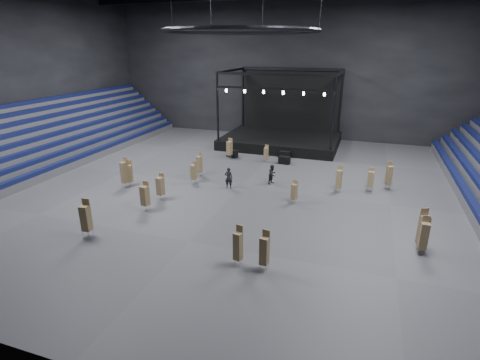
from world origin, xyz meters
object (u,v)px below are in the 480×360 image
(chair_stack_0, at_px, (371,179))
(chair_stack_16, at_px, (389,175))
(chair_stack_10, at_px, (264,250))
(chair_stack_12, at_px, (339,179))
(chair_stack_1, at_px, (424,235))
(stage, at_px, (282,133))
(chair_stack_13, at_px, (199,164))
(chair_stack_8, at_px, (238,245))
(chair_stack_3, at_px, (194,172))
(chair_stack_9, at_px, (129,173))
(chair_stack_14, at_px, (423,229))
(chair_stack_6, at_px, (145,195))
(flight_case_mid, at_px, (284,160))
(chair_stack_7, at_px, (294,191))
(flight_case_left, at_px, (232,153))
(chair_stack_15, at_px, (124,172))
(chair_stack_5, at_px, (229,148))
(chair_stack_2, at_px, (86,217))
(flight_case_right, at_px, (285,155))
(man_center, at_px, (229,178))
(chair_stack_4, at_px, (266,153))
(crew_member, at_px, (272,174))
(chair_stack_11, at_px, (160,186))

(chair_stack_0, xyz_separation_m, chair_stack_16, (1.49, 1.10, 0.15))
(chair_stack_10, xyz_separation_m, chair_stack_12, (2.87, 13.54, -0.04))
(chair_stack_1, height_order, chair_stack_10, chair_stack_1)
(stage, relative_size, chair_stack_10, 5.76)
(chair_stack_13, bearing_deg, chair_stack_8, -41.17)
(chair_stack_1, relative_size, chair_stack_3, 1.21)
(chair_stack_9, bearing_deg, chair_stack_14, -25.32)
(chair_stack_6, bearing_deg, chair_stack_14, 9.06)
(chair_stack_10, xyz_separation_m, chair_stack_14, (8.56, 5.24, 0.15))
(flight_case_mid, height_order, chair_stack_7, chair_stack_7)
(chair_stack_9, bearing_deg, flight_case_left, 48.50)
(stage, bearing_deg, chair_stack_15, -116.37)
(chair_stack_5, height_order, chair_stack_7, chair_stack_5)
(chair_stack_2, bearing_deg, chair_stack_13, 76.44)
(chair_stack_7, xyz_separation_m, chair_stack_10, (0.27, -9.87, 0.23))
(chair_stack_15, bearing_deg, chair_stack_0, 36.83)
(chair_stack_12, height_order, chair_stack_14, chair_stack_14)
(flight_case_right, xyz_separation_m, chair_stack_1, (12.32, -17.54, 0.90))
(flight_case_right, distance_m, man_center, 11.18)
(stage, distance_m, chair_stack_3, 17.29)
(chair_stack_3, xyz_separation_m, chair_stack_16, (16.77, 4.30, 0.18))
(chair_stack_14, bearing_deg, chair_stack_2, 173.41)
(chair_stack_4, bearing_deg, chair_stack_9, -126.29)
(stage, xyz_separation_m, man_center, (-0.95, -16.86, -0.50))
(chair_stack_0, xyz_separation_m, man_center, (-11.83, -3.34, -0.17))
(chair_stack_8, bearing_deg, chair_stack_4, 113.13)
(chair_stack_7, bearing_deg, chair_stack_1, -13.65)
(chair_stack_7, relative_size, chair_stack_14, 0.70)
(flight_case_left, height_order, chair_stack_5, chair_stack_5)
(chair_stack_10, relative_size, crew_member, 1.37)
(chair_stack_0, relative_size, chair_stack_12, 0.89)
(chair_stack_14, distance_m, man_center, 16.16)
(stage, distance_m, man_center, 16.89)
(chair_stack_13, bearing_deg, chair_stack_0, 20.38)
(chair_stack_10, bearing_deg, chair_stack_14, 39.58)
(chair_stack_5, bearing_deg, chair_stack_9, -102.40)
(flight_case_left, xyz_separation_m, chair_stack_6, (-1.29, -15.76, 0.82))
(flight_case_mid, relative_size, flight_case_right, 1.05)
(chair_stack_0, relative_size, chair_stack_14, 0.77)
(chair_stack_3, relative_size, chair_stack_7, 1.07)
(stage, relative_size, chair_stack_1, 5.60)
(chair_stack_2, distance_m, chair_stack_12, 20.17)
(stage, relative_size, man_center, 7.35)
(chair_stack_15, bearing_deg, chair_stack_11, 2.25)
(stage, relative_size, flight_case_left, 11.04)
(chair_stack_3, xyz_separation_m, man_center, (3.45, -0.14, -0.14))
(chair_stack_7, xyz_separation_m, chair_stack_11, (-10.48, -2.71, 0.18))
(chair_stack_3, xyz_separation_m, chair_stack_12, (12.71, 2.03, 0.12))
(stage, distance_m, flight_case_right, 6.33)
(chair_stack_11, relative_size, chair_stack_13, 0.96)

